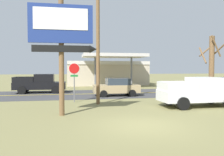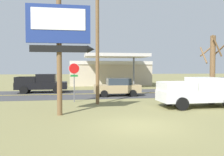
{
  "view_description": "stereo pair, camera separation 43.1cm",
  "coord_description": "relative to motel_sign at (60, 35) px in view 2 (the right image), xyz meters",
  "views": [
    {
      "loc": [
        -3.26,
        -9.76,
        2.58
      ],
      "look_at": [
        0.0,
        8.0,
        1.8
      ],
      "focal_mm": 36.87,
      "sensor_mm": 36.0,
      "label": 1
    },
    {
      "loc": [
        -2.84,
        -9.84,
        2.58
      ],
      "look_at": [
        0.0,
        8.0,
        1.8
      ],
      "focal_mm": 36.87,
      "sensor_mm": 36.0,
      "label": 2
    }
  ],
  "objects": [
    {
      "name": "pickup_white_parked_on_lawn",
      "position": [
        8.87,
        1.41,
        -3.37
      ],
      "size": [
        5.23,
        2.29,
        1.96
      ],
      "color": "silver",
      "rests_on": "ground"
    },
    {
      "name": "ground_plane",
      "position": [
        3.63,
        -2.84,
        -4.33
      ],
      "size": [
        180.0,
        180.0,
        0.0
      ],
      "primitive_type": "plane",
      "color": "olive"
    },
    {
      "name": "car_tan_near_lane",
      "position": [
        4.62,
        8.16,
        -3.5
      ],
      "size": [
        4.2,
        2.0,
        1.64
      ],
      "color": "tan",
      "rests_on": "ground"
    },
    {
      "name": "motel_sign",
      "position": [
        0.0,
        0.0,
        0.0
      ],
      "size": [
        3.59,
        0.54,
        6.25
      ],
      "color": "brown",
      "rests_on": "ground"
    },
    {
      "name": "bare_tree",
      "position": [
        11.31,
        3.73,
        -1.63
      ],
      "size": [
        1.82,
        1.52,
        5.08
      ],
      "color": "brown",
      "rests_on": "ground"
    },
    {
      "name": "stop_sign",
      "position": [
        0.69,
        4.92,
        -2.3
      ],
      "size": [
        0.8,
        0.08,
        2.95
      ],
      "color": "slate",
      "rests_on": "ground"
    },
    {
      "name": "road_asphalt",
      "position": [
        3.63,
        10.16,
        -4.32
      ],
      "size": [
        140.0,
        8.0,
        0.02
      ],
      "primitive_type": "cube",
      "color": "#3D3D3F",
      "rests_on": "ground"
    },
    {
      "name": "road_centre_line",
      "position": [
        3.63,
        10.16,
        -4.31
      ],
      "size": [
        126.0,
        0.2,
        0.01
      ],
      "primitive_type": "cube",
      "color": "gold",
      "rests_on": "road_asphalt"
    },
    {
      "name": "car_green_mid_lane",
      "position": [
        15.32,
        8.16,
        -3.5
      ],
      "size": [
        4.2,
        2.0,
        1.64
      ],
      "color": "#1E6038",
      "rests_on": "ground"
    },
    {
      "name": "pickup_black_on_road",
      "position": [
        -2.62,
        12.16,
        -3.37
      ],
      "size": [
        5.2,
        2.24,
        1.96
      ],
      "color": "black",
      "rests_on": "ground"
    },
    {
      "name": "utility_pole",
      "position": [
        2.35,
        3.72,
        0.53
      ],
      "size": [
        2.13,
        0.26,
        9.05
      ],
      "color": "brown",
      "rests_on": "ground"
    },
    {
      "name": "gas_station",
      "position": [
        5.99,
        22.46,
        -2.39
      ],
      "size": [
        12.0,
        11.5,
        4.4
      ],
      "color": "beige",
      "rests_on": "ground"
    }
  ]
}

